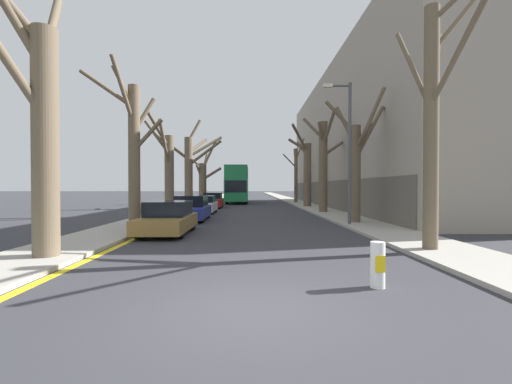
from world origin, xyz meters
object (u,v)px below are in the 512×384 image
Objects in this scene: street_tree_left_4 at (203,179)px; street_tree_left_0 at (42,121)px; street_tree_right_2 at (324,163)px; parked_car_3 at (213,201)px; lamp_post at (348,146)px; street_tree_left_2 at (168,168)px; street_tree_right_4 at (296,173)px; street_tree_left_3 at (190,167)px; traffic_bollard at (378,265)px; street_tree_right_1 at (356,164)px; street_tree_right_0 at (433,113)px; street_tree_right_3 at (306,171)px; double_decker_bus at (237,183)px; parked_car_0 at (168,218)px; parked_car_1 at (191,209)px; street_tree_left_1 at (133,147)px; parked_car_2 at (204,205)px.

street_tree_left_0 is at bearing -90.58° from street_tree_left_4.
street_tree_right_2 is 11.61m from parked_car_3.
lamp_post is at bearing -94.32° from street_tree_right_2.
street_tree_left_2 is at bearing -91.20° from street_tree_left_4.
street_tree_right_4 is at bearing 89.71° from street_tree_right_2.
street_tree_left_3 is at bearing -137.61° from street_tree_right_4.
traffic_bollard is at bearing -99.09° from street_tree_right_2.
street_tree_left_2 is 12.46m from street_tree_right_1.
traffic_bollard is (5.97, -25.42, -0.23)m from parked_car_3.
street_tree_right_0 is 22.57m from street_tree_right_3.
double_decker_bus is (-7.03, 16.84, -1.30)m from street_tree_right_2.
parked_car_3 is at bearing -100.81° from double_decker_bus.
street_tree_left_3 is at bearing -91.34° from street_tree_left_4.
double_decker_bus is 27.84m from parked_car_0.
parked_car_0 is at bearing -90.00° from parked_car_1.
street_tree_left_1 is 1.05× the size of street_tree_right_2.
street_tree_right_2 is at bearing 55.48° from street_tree_left_0.
lamp_post is at bearing 36.40° from street_tree_left_0.
street_tree_right_0 reaches higher than street_tree_left_1.
street_tree_right_3 is at bearing 4.33° from parked_car_3.
street_tree_left_1 is at bearing -97.06° from parked_car_3.
street_tree_left_3 is (0.12, 22.06, 0.10)m from street_tree_left_0.
street_tree_left_4 reaches higher than parked_car_3.
parked_car_3 is at bearing 20.00° from street_tree_left_3.
street_tree_left_4 is 11.17m from street_tree_right_4.
parked_car_0 reaches higher than traffic_bollard.
parked_car_2 is (1.98, -5.56, -3.20)m from street_tree_left_3.
traffic_bollard is at bearing -18.09° from street_tree_left_0.
parked_car_3 is (-9.06, 14.13, -2.53)m from street_tree_right_1.
street_tree_left_0 is 1.98× the size of parked_car_2.
street_tree_left_0 is 0.77× the size of double_decker_bus.
parked_car_1 is (2.10, 10.97, -3.04)m from street_tree_left_0.
street_tree_left_1 is 10.43m from parked_car_2.
lamp_post is (8.33, 2.47, 3.38)m from parked_car_0.
parked_car_0 is at bearing -37.86° from street_tree_left_1.
parked_car_1 is 1.03× the size of parked_car_3.
street_tree_left_4 reaches higher than double_decker_bus.
street_tree_left_0 is 33.21m from double_decker_bus.
street_tree_right_1 is at bearing -89.96° from street_tree_right_4.
parked_car_2 is at bearing 82.73° from street_tree_left_0.
street_tree_left_2 is at bearing -131.81° from parked_car_2.
street_tree_left_4 is 23.61m from street_tree_right_1.
street_tree_right_3 is at bearing 54.50° from parked_car_1.
street_tree_right_2 is at bearing 29.75° from parked_car_1.
street_tree_left_3 reaches higher than parked_car_2.
parked_car_3 is 0.60× the size of lamp_post.
street_tree_left_3 reaches higher than street_tree_left_2.
double_decker_bus is at bearing 112.64° from street_tree_right_2.
street_tree_right_3 is 1.77× the size of parked_car_0.
parked_car_3 is (-8.95, 21.89, -3.50)m from street_tree_right_0.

